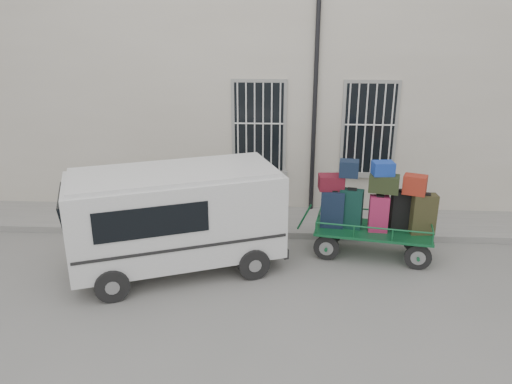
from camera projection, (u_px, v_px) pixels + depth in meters
name	position (u px, v px, depth m)	size (l,w,h in m)	color
ground	(270.00, 266.00, 10.27)	(80.00, 80.00, 0.00)	slate
building	(277.00, 84.00, 14.43)	(24.00, 5.15, 6.00)	#BCB3A1
sidewalk	(273.00, 221.00, 12.31)	(24.00, 1.70, 0.15)	gray
luggage_cart	(374.00, 210.00, 10.39)	(2.87, 1.48, 2.09)	black
van	(176.00, 214.00, 9.78)	(4.46, 3.10, 2.09)	silver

